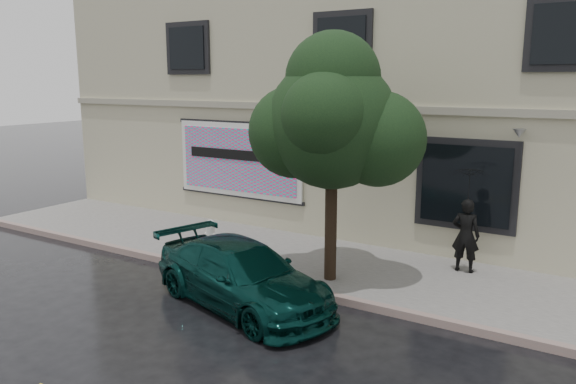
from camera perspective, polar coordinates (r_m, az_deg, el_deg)
The scene contains 10 objects.
ground at distance 10.96m, azimuth -6.85°, elevation -11.81°, with size 90.00×90.00×0.00m, color black.
sidewalk at distance 13.45m, azimuth 1.85°, elevation -6.95°, with size 20.00×3.50×0.15m, color gray.
curb at distance 12.05m, azimuth -2.36°, elevation -9.17°, with size 20.00×0.18×0.16m, color gray.
building at distance 18.00m, azimuth 11.19°, elevation 8.59°, with size 20.00×8.12×7.00m.
billboard at distance 16.09m, azimuth -5.05°, elevation 3.28°, with size 4.30×0.16×2.20m.
car at distance 10.90m, azimuth -4.73°, elevation -8.42°, with size 1.86×4.22×1.23m, color #072F2A.
pedestrian at distance 12.85m, azimuth 17.60°, elevation -4.22°, with size 0.60×0.39×1.63m, color black.
umbrella at distance 12.60m, azimuth 17.91°, elevation 0.78°, with size 0.88×0.88×0.65m, color black.
street_tree at distance 11.38m, azimuth 4.53°, elevation 6.88°, with size 2.65×2.65×4.61m.
fire_hydrant at distance 14.11m, azimuth -7.87°, elevation -4.31°, with size 0.31×0.29×0.75m.
Camera 1 is at (6.35, -7.83, 4.29)m, focal length 35.00 mm.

